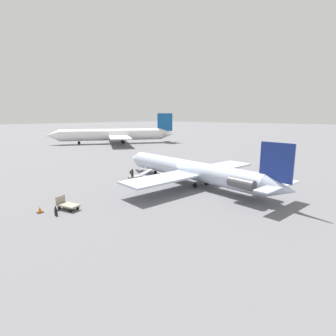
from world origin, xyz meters
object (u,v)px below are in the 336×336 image
at_px(airplane_main, 193,170).
at_px(passenger, 132,173).
at_px(airplane_far_right, 115,134).
at_px(luggage_cart, 67,205).
at_px(suitcase, 56,212).
at_px(boarding_stairs, 138,176).

xyz_separation_m(airplane_main, passenger, (7.76, 3.99, -0.92)).
xyz_separation_m(airplane_far_right, luggage_cart, (-47.52, 41.65, -2.48)).
height_order(luggage_cart, suitcase, luggage_cart).
distance_m(airplane_far_right, luggage_cart, 63.24).
xyz_separation_m(boarding_stairs, suitcase, (-5.08, 14.51, -0.04)).
distance_m(airplane_main, airplane_far_right, 57.22).
xyz_separation_m(airplane_far_right, boarding_stairs, (-43.16, 28.62, -2.58)).
bearing_deg(boarding_stairs, airplane_far_right, 63.25).
relative_size(boarding_stairs, suitcase, 4.67).
height_order(passenger, luggage_cart, passenger).
bearing_deg(luggage_cart, airplane_main, -116.31).
bearing_deg(airplane_main, passenger, 33.99).
relative_size(airplane_main, passenger, 16.15).
distance_m(boarding_stairs, passenger, 1.31).
bearing_deg(boarding_stairs, luggage_cart, -154.69).
bearing_deg(passenger, boarding_stairs, 14.55).
bearing_deg(suitcase, airplane_main, -99.27).
distance_m(airplane_main, boarding_stairs, 8.56).
relative_size(airplane_far_right, boarding_stairs, 9.09).
height_order(airplane_far_right, boarding_stairs, airplane_far_right).
distance_m(passenger, suitcase, 14.27).
relative_size(airplane_far_right, suitcase, 42.40).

